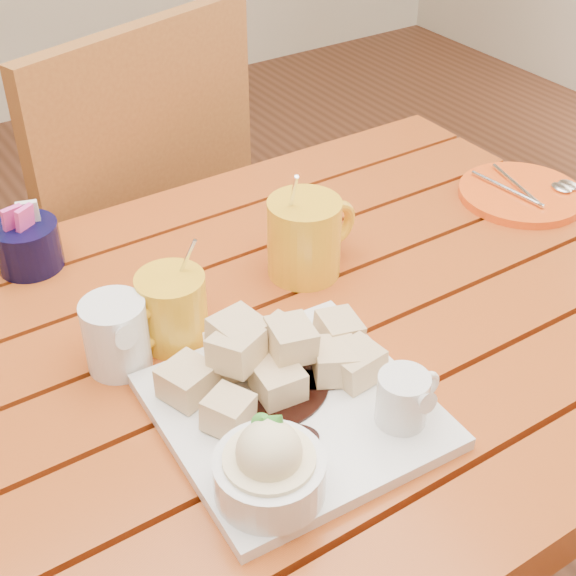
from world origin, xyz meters
TOP-DOWN VIEW (x-y plane):
  - table at (0.00, 0.00)m, footprint 1.20×0.79m
  - dessert_plate at (-0.05, -0.14)m, footprint 0.29×0.29m
  - coffee_mug_left at (-0.08, 0.06)m, footprint 0.11×0.08m
  - coffee_mug_right at (0.14, 0.09)m, footprint 0.14×0.10m
  - cream_pitcher at (-0.15, 0.05)m, footprint 0.11×0.09m
  - sugar_caddy at (-0.17, 0.31)m, footprint 0.09×0.09m
  - orange_saucer at (0.53, 0.07)m, footprint 0.19×0.19m
  - chair_far at (0.07, 0.62)m, footprint 0.58×0.58m

SIDE VIEW (x-z plane):
  - chair_far at x=0.07m, z-range 0.06..1.04m
  - table at x=0.00m, z-range 0.27..1.02m
  - orange_saucer at x=0.53m, z-range 0.75..0.77m
  - dessert_plate at x=-0.05m, z-range 0.73..0.84m
  - sugar_caddy at x=-0.17m, z-range 0.74..0.83m
  - cream_pitcher at x=-0.15m, z-range 0.75..0.84m
  - coffee_mug_left at x=-0.08m, z-range 0.73..0.87m
  - coffee_mug_right at x=0.14m, z-range 0.72..0.89m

